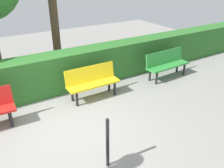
{
  "coord_description": "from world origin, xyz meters",
  "views": [
    {
      "loc": [
        1.35,
        4.16,
        3.18
      ],
      "look_at": [
        -1.51,
        -0.43,
        0.55
      ],
      "focal_mm": 37.82,
      "sensor_mm": 36.0,
      "label": 1
    }
  ],
  "objects": [
    {
      "name": "hedge_row",
      "position": [
        -1.23,
        -1.87,
        0.55
      ],
      "size": [
        14.33,
        0.69,
        1.1
      ],
      "primitive_type": "cube",
      "color": "#2D6B28",
      "rests_on": "ground_plane"
    },
    {
      "name": "ground_plane",
      "position": [
        0.0,
        0.0,
        0.0
      ],
      "size": [
        18.33,
        18.33,
        0.0
      ],
      "primitive_type": "plane",
      "color": "gray"
    },
    {
      "name": "railing_post_mid",
      "position": [
        -0.27,
        1.42,
        0.5
      ],
      "size": [
        0.06,
        0.06,
        1.0
      ],
      "primitive_type": "cylinder",
      "color": "black",
      "rests_on": "ground_plane"
    },
    {
      "name": "bench_green",
      "position": [
        -3.88,
        -0.93,
        0.48
      ],
      "size": [
        1.56,
        0.52,
        0.86
      ],
      "rotation": [
        0.0,
        0.0,
        0.04
      ],
      "color": "#2D8C38",
      "rests_on": "ground_plane"
    },
    {
      "name": "bench_yellow",
      "position": [
        -1.23,
        -0.99,
        0.48
      ],
      "size": [
        1.44,
        0.46,
        0.86
      ],
      "rotation": [
        0.0,
        0.0,
        -0.0
      ],
      "color": "yellow",
      "rests_on": "ground_plane"
    }
  ]
}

